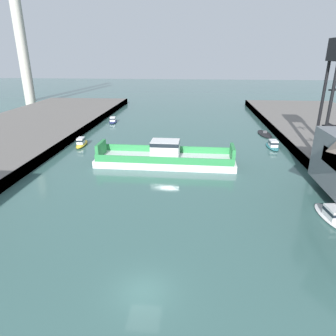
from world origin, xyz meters
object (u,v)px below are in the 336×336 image
Objects in this scene: moored_boat_mid_left at (273,145)px; smokestack_distant_b at (21,45)px; moored_boat_mid_right at (333,215)px; smokestack_distant_a at (22,43)px; moored_boat_near_right at (113,120)px; moored_boat_near_left at (265,134)px; chain_ferry at (165,157)px; moored_boat_far_left at (81,143)px.

moored_boat_mid_left is 0.16× the size of smokestack_distant_b.
moored_boat_mid_right is 0.17× the size of smokestack_distant_a.
smokestack_distant_a reaches higher than moored_boat_near_right.
moored_boat_near_right reaches higher than moored_boat_near_left.
smokestack_distant_a reaches higher than moored_boat_mid_left.
moored_boat_near_left is 1.31× the size of moored_boat_near_right.
moored_boat_mid_left is (35.41, -19.26, 0.04)m from moored_boat_near_right.
moored_boat_mid_left is at bearing -32.23° from smokestack_distant_b.
smokestack_distant_b is (-35.54, 25.47, 18.42)m from moored_boat_near_right.
moored_boat_near_right is at bearing 118.51° from chain_ferry.
moored_boat_mid_left is at bearing 2.90° from moored_boat_far_left.
moored_boat_far_left is (-36.60, -11.67, 0.40)m from moored_boat_near_left.
smokestack_distant_b reaches higher than moored_boat_near_right.
moored_boat_mid_left is at bearing -28.54° from moored_boat_near_right.
smokestack_distant_b is (4.72, -8.93, -0.94)m from smokestack_distant_a.
chain_ferry is 3.75× the size of moored_boat_mid_left.
smokestack_distant_a is (-40.26, 34.39, 19.36)m from moored_boat_near_right.
moored_boat_near_left is at bearing -25.99° from smokestack_distant_b.
chain_ferry reaches higher than moored_boat_far_left.
moored_boat_mid_left is (19.09, 10.79, -0.57)m from chain_ferry.
moored_boat_mid_right is at bearing -90.61° from moored_boat_near_left.
moored_boat_near_left is 38.41m from moored_boat_far_left.
moored_boat_mid_left is 26.23m from moored_boat_mid_right.
moored_boat_mid_left is 0.99× the size of moored_boat_far_left.
moored_boat_far_left reaches higher than moored_boat_near_right.
moored_boat_mid_left reaches higher than moored_boat_near_left.
smokestack_distant_a is (-39.66, 55.47, 19.30)m from moored_boat_far_left.
chain_ferry is 3.04× the size of moored_boat_near_left.
smokestack_distant_b is at bearing 144.38° from moored_boat_near_right.
smokestack_distant_a is (-76.25, 43.80, 19.70)m from moored_boat_near_left.
moored_boat_near_left is 1.12× the size of moored_boat_mid_right.
moored_boat_far_left is at bearing -53.10° from smokestack_distant_b.
moored_boat_near_left is at bearing -14.65° from moored_boat_near_right.
moored_boat_far_left is (-0.60, -21.08, 0.05)m from moored_boat_near_right.
moored_boat_mid_right is at bearing -44.92° from smokestack_distant_b.
moored_boat_near_right is at bearing 151.46° from moored_boat_mid_left.
moored_boat_near_right is at bearing 88.37° from moored_boat_far_left.
moored_boat_mid_right reaches higher than moored_boat_near_left.
moored_boat_mid_left is 0.91× the size of moored_boat_mid_right.
chain_ferry reaches higher than moored_boat_near_left.
moored_boat_near_right is at bearing 128.05° from moored_boat_mid_right.
smokestack_distant_a reaches higher than moored_boat_far_left.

